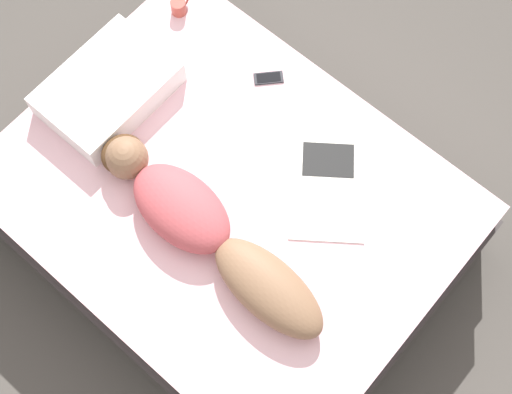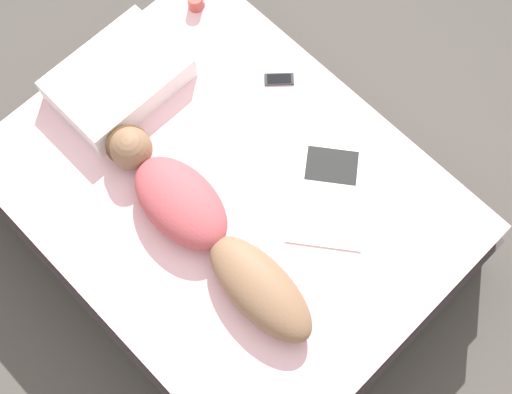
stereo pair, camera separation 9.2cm
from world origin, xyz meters
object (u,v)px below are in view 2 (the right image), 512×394
at_px(coffee_mug, 196,2).
at_px(person, 200,223).
at_px(cell_phone, 279,79).
at_px(open_magazine, 329,191).

bearing_deg(coffee_mug, person, -131.81).
height_order(coffee_mug, cell_phone, coffee_mug).
bearing_deg(coffee_mug, cell_phone, -90.20).
distance_m(person, coffee_mug, 1.19).
bearing_deg(person, cell_phone, 22.76).
relative_size(open_magazine, cell_phone, 4.23).
bearing_deg(open_magazine, coffee_mug, 40.19).
xyz_separation_m(person, open_magazine, (0.54, -0.27, -0.09)).
bearing_deg(cell_phone, person, 153.26).
height_order(person, coffee_mug, person).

